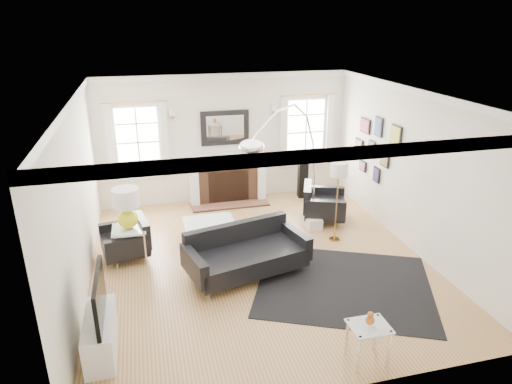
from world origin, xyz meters
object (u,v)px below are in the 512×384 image
object	(u,v)px
fireplace	(228,179)
sofa	(245,254)
armchair_right	(322,204)
armchair_left	(128,240)
arc_floor_lamp	(287,172)
coffee_table	(210,226)
gourd_lamp	(126,206)

from	to	relation	value
fireplace	sofa	xyz separation A→B (m)	(-0.31, -3.09, -0.20)
fireplace	armchair_right	size ratio (longest dim) A/B	1.48
armchair_left	arc_floor_lamp	xyz separation A→B (m)	(2.73, -0.31, 1.12)
coffee_table	armchair_left	bearing A→B (deg)	-175.01
sofa	armchair_left	size ratio (longest dim) A/B	2.18
coffee_table	sofa	bearing A→B (deg)	-70.39
fireplace	gourd_lamp	bearing A→B (deg)	-133.38
coffee_table	arc_floor_lamp	size ratio (longest dim) A/B	0.34
coffee_table	arc_floor_lamp	bearing A→B (deg)	-18.81
arc_floor_lamp	sofa	bearing A→B (deg)	-142.42
armchair_right	gourd_lamp	world-z (taller)	gourd_lamp
sofa	gourd_lamp	xyz separation A→B (m)	(-1.79, 0.87, 0.66)
armchair_right	coffee_table	bearing A→B (deg)	-168.10
fireplace	sofa	world-z (taller)	fireplace
fireplace	sofa	bearing A→B (deg)	-95.70
sofa	armchair_right	xyz separation A→B (m)	(1.96, 1.62, 0.00)
armchair_right	coffee_table	distance (m)	2.41
coffee_table	gourd_lamp	xyz separation A→B (m)	(-1.39, -0.26, 0.63)
sofa	coffee_table	distance (m)	1.19
sofa	armchair_left	bearing A→B (deg)	151.47
armchair_right	armchair_left	bearing A→B (deg)	-170.68
fireplace	armchair_left	bearing A→B (deg)	-135.74
fireplace	arc_floor_lamp	distance (m)	2.63
gourd_lamp	arc_floor_lamp	bearing A→B (deg)	-3.92
armchair_right	coffee_table	size ratio (longest dim) A/B	1.26
armchair_left	gourd_lamp	world-z (taller)	gourd_lamp
fireplace	arc_floor_lamp	world-z (taller)	arc_floor_lamp
fireplace	gourd_lamp	distance (m)	3.09
fireplace	armchair_right	distance (m)	2.22
gourd_lamp	arc_floor_lamp	world-z (taller)	arc_floor_lamp
armchair_left	armchair_right	xyz separation A→B (m)	(3.80, 0.62, 0.03)
sofa	armchair_left	distance (m)	2.09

